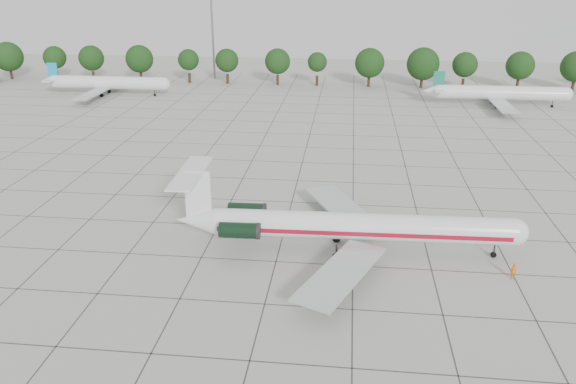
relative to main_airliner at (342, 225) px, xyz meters
name	(u,v)px	position (x,y,z in m)	size (l,w,h in m)	color
ground	(285,229)	(-6.75, 4.94, -3.10)	(260.00, 260.00, 0.00)	#A9AAA2
apron_joints	(297,183)	(-6.75, 19.94, -3.09)	(170.00, 170.00, 0.02)	#383838
main_airliner	(342,225)	(0.00, 0.00, 0.00)	(37.41, 29.39, 8.77)	silver
ground_crew	(513,271)	(16.96, -3.91, -2.24)	(0.63, 0.41, 1.72)	#DE600D
bg_airliner_b	(107,83)	(-57.02, 73.06, -0.19)	(28.24, 27.20, 7.40)	silver
bg_airliner_d	(500,93)	(32.81, 71.54, -0.19)	(28.24, 27.20, 7.40)	silver
tree_line	(278,61)	(-18.44, 89.94, 2.88)	(249.86, 8.44, 10.22)	#332114
floodlight_mast	(212,24)	(-36.75, 96.94, 11.19)	(1.60, 1.60, 25.45)	slate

